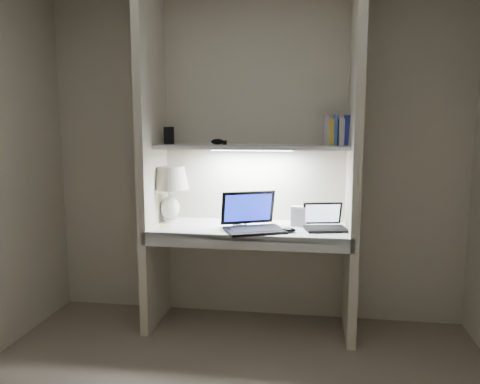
% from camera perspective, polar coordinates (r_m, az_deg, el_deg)
% --- Properties ---
extents(back_wall, '(3.20, 0.01, 2.50)m').
position_cam_1_polar(back_wall, '(3.64, 1.77, 4.08)').
color(back_wall, beige).
rests_on(back_wall, floor).
extents(alcove_panel_left, '(0.06, 0.55, 2.50)m').
position_cam_1_polar(alcove_panel_left, '(3.53, -10.65, 3.82)').
color(alcove_panel_left, beige).
rests_on(alcove_panel_left, floor).
extents(alcove_panel_right, '(0.06, 0.55, 2.50)m').
position_cam_1_polar(alcove_panel_right, '(3.35, 13.73, 3.50)').
color(alcove_panel_right, beige).
rests_on(alcove_panel_right, floor).
extents(desk, '(1.40, 0.55, 0.04)m').
position_cam_1_polar(desk, '(3.44, 1.20, -4.59)').
color(desk, white).
rests_on(desk, alcove_panel_left).
extents(desk_apron, '(1.46, 0.03, 0.10)m').
position_cam_1_polar(desk_apron, '(3.20, 0.60, -6.14)').
color(desk_apron, silver).
rests_on(desk_apron, desk).
extents(shelf, '(1.40, 0.36, 0.03)m').
position_cam_1_polar(shelf, '(3.45, 1.43, 5.52)').
color(shelf, silver).
rests_on(shelf, back_wall).
extents(strip_light, '(0.60, 0.04, 0.02)m').
position_cam_1_polar(strip_light, '(3.45, 1.42, 5.16)').
color(strip_light, white).
rests_on(strip_light, shelf).
extents(table_lamp, '(0.29, 0.29, 0.43)m').
position_cam_1_polar(table_lamp, '(3.60, -8.56, 0.92)').
color(table_lamp, white).
rests_on(table_lamp, desk).
extents(laptop_main, '(0.50, 0.47, 0.26)m').
position_cam_1_polar(laptop_main, '(3.34, 1.48, -3.60)').
color(laptop_main, black).
rests_on(laptop_main, desk).
extents(laptop_netbook, '(0.33, 0.30, 0.18)m').
position_cam_1_polar(laptop_netbook, '(3.41, 10.25, -3.75)').
color(laptop_netbook, black).
rests_on(laptop_netbook, desk).
extents(speaker, '(0.12, 0.10, 0.15)m').
position_cam_1_polar(speaker, '(3.48, 7.19, -2.93)').
color(speaker, silver).
rests_on(speaker, desk).
extents(mouse, '(0.11, 0.09, 0.04)m').
position_cam_1_polar(mouse, '(3.27, 6.01, -4.63)').
color(mouse, black).
rests_on(mouse, desk).
extents(cable_coil, '(0.12, 0.12, 0.01)m').
position_cam_1_polar(cable_coil, '(3.49, 0.15, -3.95)').
color(cable_coil, black).
rests_on(cable_coil, desk).
extents(sticky_note, '(0.09, 0.09, 0.00)m').
position_cam_1_polar(sticky_note, '(3.53, -9.28, -4.01)').
color(sticky_note, yellow).
rests_on(sticky_note, desk).
extents(book_row, '(0.20, 0.14, 0.21)m').
position_cam_1_polar(book_row, '(3.46, 11.80, 7.29)').
color(book_row, white).
rests_on(book_row, shelf).
extents(shelf_box, '(0.09, 0.07, 0.13)m').
position_cam_1_polar(shelf_box, '(3.62, -8.66, 6.83)').
color(shelf_box, black).
rests_on(shelf_box, shelf).
extents(shelf_gadget, '(0.10, 0.07, 0.04)m').
position_cam_1_polar(shelf_gadget, '(3.48, -2.76, 6.15)').
color(shelf_gadget, black).
rests_on(shelf_gadget, shelf).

